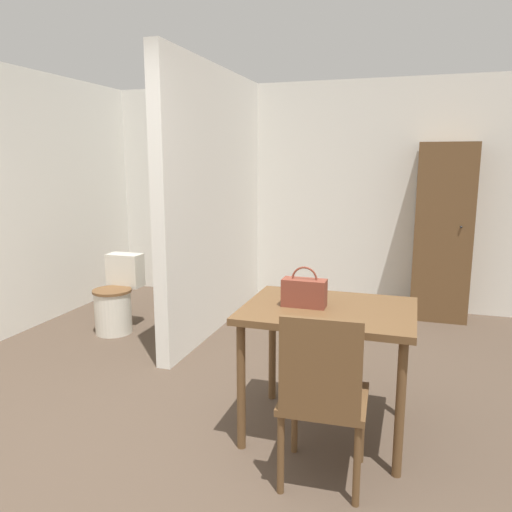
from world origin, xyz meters
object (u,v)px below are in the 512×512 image
at_px(dining_table, 328,323).
at_px(toilet, 117,299).
at_px(wooden_chair, 323,394).
at_px(wooden_cabinet, 443,233).
at_px(handbag, 304,292).

relative_size(dining_table, toilet, 1.35).
bearing_deg(dining_table, wooden_chair, -82.90).
xyz_separation_m(dining_table, wooden_cabinet, (0.73, 2.62, 0.21)).
xyz_separation_m(handbag, wooden_cabinet, (0.87, 2.65, 0.03)).
bearing_deg(toilet, wooden_chair, -36.88).
bearing_deg(wooden_chair, dining_table, 94.35).
height_order(wooden_chair, toilet, wooden_chair).
bearing_deg(wooden_chair, toilet, 140.37).
relative_size(toilet, wooden_cabinet, 0.40).
bearing_deg(handbag, wooden_chair, -67.30).
relative_size(handbag, wooden_cabinet, 0.14).
bearing_deg(wooden_cabinet, wooden_chair, -101.93).
bearing_deg(wooden_chair, handbag, 109.95).
distance_m(dining_table, toilet, 2.60).
xyz_separation_m(dining_table, wooden_chair, (0.07, -0.52, -0.19)).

